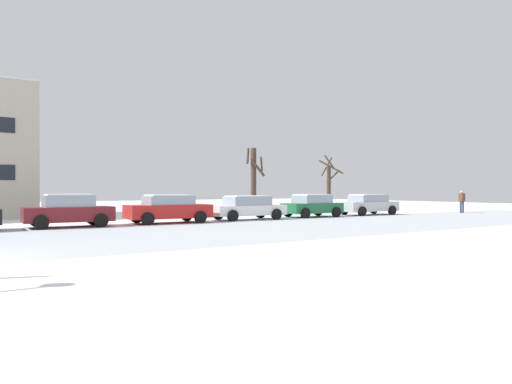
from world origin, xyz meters
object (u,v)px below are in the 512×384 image
at_px(parked_car_red, 168,209).
at_px(parked_car_maroon, 69,210).
at_px(pedestrian_crossing, 462,200).
at_px(parked_car_green, 312,205).
at_px(parked_car_silver, 368,204).
at_px(parked_car_white, 247,207).

bearing_deg(parked_car_red, parked_car_maroon, 179.16).
relative_size(parked_car_red, pedestrian_crossing, 2.60).
height_order(parked_car_red, pedestrian_crossing, pedestrian_crossing).
height_order(parked_car_maroon, parked_car_green, parked_car_maroon).
height_order(parked_car_maroon, parked_car_red, parked_car_maroon).
xyz_separation_m(parked_car_silver, pedestrian_crossing, (8.05, -1.91, 0.25)).
distance_m(parked_car_silver, pedestrian_crossing, 8.28).
relative_size(parked_car_maroon, parked_car_green, 1.02).
distance_m(parked_car_maroon, parked_car_green, 14.80).
distance_m(parked_car_white, pedestrian_crossing, 18.04).
xyz_separation_m(parked_car_green, parked_car_silver, (4.93, -0.18, -0.01)).
bearing_deg(parked_car_white, parked_car_red, -179.07).
height_order(parked_car_white, parked_car_green, parked_car_green).
xyz_separation_m(parked_car_red, parked_car_white, (4.93, 0.08, -0.04)).
bearing_deg(pedestrian_crossing, parked_car_silver, 166.64).
bearing_deg(parked_car_silver, parked_car_red, 179.78).
bearing_deg(parked_car_green, pedestrian_crossing, -9.16).
bearing_deg(parked_car_silver, parked_car_white, 179.20).
bearing_deg(parked_car_red, pedestrian_crossing, -4.93).
bearing_deg(parked_car_white, pedestrian_crossing, -6.53).
bearing_deg(parked_car_green, parked_car_red, -179.28).
height_order(parked_car_maroon, parked_car_silver, parked_car_maroon).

